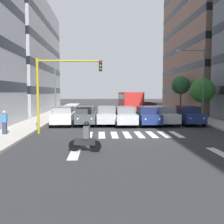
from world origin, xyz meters
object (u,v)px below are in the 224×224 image
bus_behind_traffic (129,100)px  pedestrian_waiting (4,122)px  traffic_light_gantry (57,83)px  car_4 (107,115)px  car_1 (164,115)px  street_lamp_left (199,77)px  street_lamp_right (60,80)px  street_tree_1 (203,91)px  car_2 (147,116)px  car_5 (86,115)px  car_row2_0 (148,109)px  motorcycle_with_rider (85,139)px  car_0 (188,115)px  street_tree_2 (181,85)px  car_3 (125,116)px  car_row2_1 (147,109)px  car_6 (64,116)px

bus_behind_traffic → pedestrian_waiting: bearing=60.2°
traffic_light_gantry → car_4: bearing=-129.0°
car_1 → pedestrian_waiting: (12.58, 5.61, 0.11)m
traffic_light_gantry → street_lamp_left: bearing=-155.2°
street_lamp_right → street_tree_1: street_lamp_right is taller
car_2 → pedestrian_waiting: size_ratio=2.72×
car_2 → car_5: (5.62, -0.57, 0.00)m
car_row2_0 → street_lamp_right: 11.61m
car_2 → motorcycle_with_rider: car_2 is taller
car_0 → street_tree_1: size_ratio=1.03×
car_row2_0 → bus_behind_traffic: (1.74, -5.37, 0.97)m
car_1 → motorcycle_with_rider: 12.32m
street_lamp_left → street_tree_2: bearing=-97.5°
traffic_light_gantry → street_lamp_left: 14.27m
car_2 → car_3: (2.04, -0.01, 0.00)m
car_row2_1 → motorcycle_with_rider: (6.60, 18.27, -0.24)m
pedestrian_waiting → car_5: bearing=-132.4°
street_lamp_right → street_tree_1: (-15.73, 5.66, -1.27)m
car_4 → street_lamp_right: 10.68m
traffic_light_gantry → street_tree_1: bearing=-152.1°
traffic_light_gantry → pedestrian_waiting: 4.52m
car_3 → street_tree_1: (-8.47, -3.25, 2.30)m
street_lamp_left → car_5: bearing=6.7°
car_1 → car_row2_0: 8.06m
car_1 → car_5: (7.30, -0.16, 0.00)m
car_4 → car_row2_1: 9.43m
car_4 → street_lamp_right: (5.57, -8.38, 3.57)m
car_3 → car_4: same height
street_tree_1 → car_1: bearing=30.9°
car_2 → motorcycle_with_rider: size_ratio=2.62×
street_tree_1 → street_tree_2: (-0.25, -7.90, 0.76)m
car_0 → motorcycle_with_rider: (9.04, 10.33, -0.24)m
car_2 → street_lamp_left: (-5.47, -1.87, 3.61)m
street_tree_1 → car_row2_0: bearing=-48.0°
street_lamp_right → street_tree_2: 16.14m
car_2 → street_lamp_right: size_ratio=0.64×
car_5 → street_lamp_left: (-11.09, -1.31, 3.61)m
car_0 → car_4: bearing=-0.7°
car_row2_0 → bus_behind_traffic: bearing=-72.0°
car_2 → street_tree_2: 13.36m
car_0 → street_lamp_right: bearing=-32.6°
car_2 → car_row2_0: size_ratio=1.00×
car_0 → car_2: bearing=6.4°
car_2 → traffic_light_gantry: 8.99m
street_lamp_left → street_tree_1: bearing=-125.0°
car_6 → pedestrian_waiting: pedestrian_waiting is taller
street_tree_2 → pedestrian_waiting: street_tree_2 is taller
car_4 → car_row2_1: (-5.23, -7.85, 0.00)m
car_row2_0 → car_5: bearing=47.0°
car_3 → street_tree_2: bearing=-128.0°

